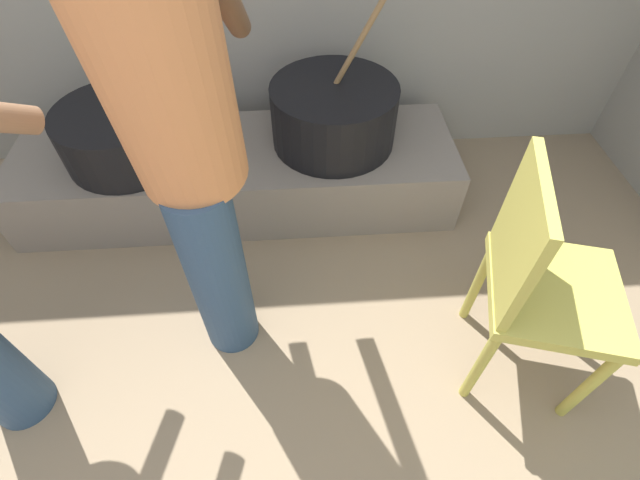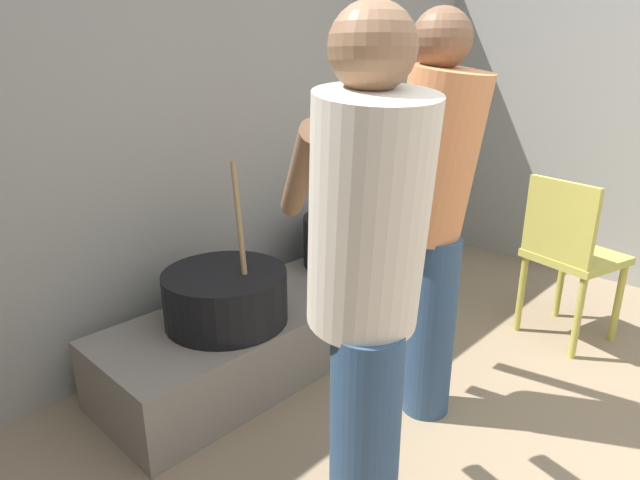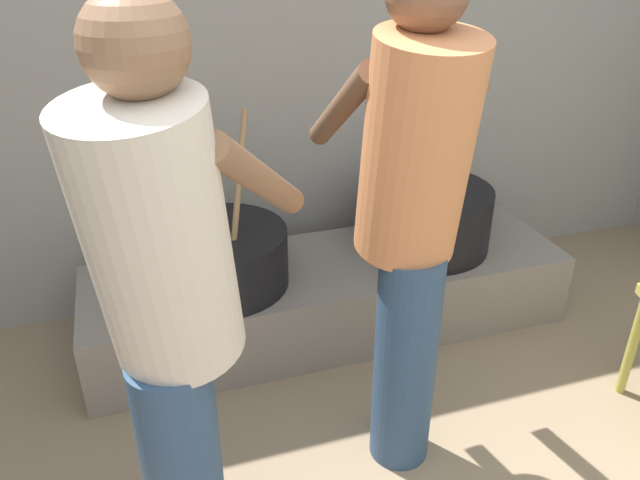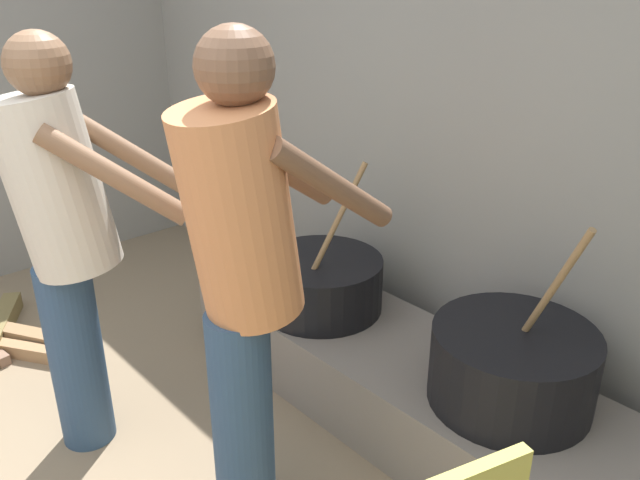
% 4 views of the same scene
% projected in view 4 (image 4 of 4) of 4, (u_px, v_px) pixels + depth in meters
% --- Properties ---
extents(block_enclosure_rear, '(4.93, 0.20, 1.98)m').
position_uv_depth(block_enclosure_rear, '(457.00, 152.00, 2.76)').
color(block_enclosure_rear, gray).
rests_on(block_enclosure_rear, ground_plane).
extents(hearth_ledge, '(2.07, 0.60, 0.32)m').
position_uv_depth(hearth_ledge, '(401.00, 381.00, 2.64)').
color(hearth_ledge, slate).
rests_on(hearth_ledge, ground_plane).
extents(cooking_pot_main, '(0.54, 0.54, 0.69)m').
position_uv_depth(cooking_pot_main, '(321.00, 283.00, 2.83)').
color(cooking_pot_main, black).
rests_on(cooking_pot_main, hearth_ledge).
extents(cooking_pot_secondary, '(0.57, 0.57, 0.73)m').
position_uv_depth(cooking_pot_secondary, '(512.00, 366.00, 2.22)').
color(cooking_pot_secondary, black).
rests_on(cooking_pot_secondary, hearth_ledge).
extents(cook_in_cream_shirt, '(0.64, 0.71, 1.56)m').
position_uv_depth(cook_in_cream_shirt, '(64.00, 231.00, 2.23)').
color(cook_in_cream_shirt, navy).
rests_on(cook_in_cream_shirt, ground_plane).
extents(cook_in_orange_shirt, '(0.34, 0.67, 1.61)m').
position_uv_depth(cook_in_orange_shirt, '(243.00, 269.00, 1.88)').
color(cook_in_orange_shirt, navy).
rests_on(cook_in_orange_shirt, ground_plane).
extents(firewood_pile, '(0.77, 0.49, 0.09)m').
position_uv_depth(firewood_pile, '(0.00, 336.00, 3.19)').
color(firewood_pile, olive).
rests_on(firewood_pile, ground_plane).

